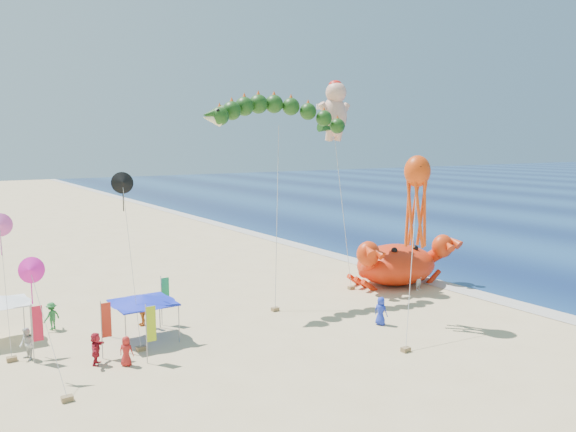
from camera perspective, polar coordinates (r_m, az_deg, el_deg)
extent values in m
plane|color=#D1B784|center=(39.70, 4.06, -9.45)|extent=(320.00, 320.00, 0.00)
plane|color=silver|center=(47.70, 15.67, -6.81)|extent=(320.00, 320.00, 0.00)
ellipsoid|color=red|center=(46.94, 10.89, -4.85)|extent=(7.52, 6.49, 3.27)
sphere|color=red|center=(43.21, 8.72, -3.90)|extent=(1.95, 1.95, 1.95)
sphere|color=black|center=(45.15, 11.01, -3.46)|extent=(0.50, 0.50, 0.50)
sphere|color=red|center=(48.35, 15.19, -2.86)|extent=(1.95, 1.95, 1.95)
sphere|color=black|center=(46.59, 12.83, -3.17)|extent=(0.50, 0.50, 0.50)
cone|color=#14390F|center=(38.11, -7.76, 10.18)|extent=(1.57, 1.16, 1.28)
cylinder|color=#B2B2B2|center=(39.42, -1.13, 0.05)|extent=(1.94, 2.51, 12.62)
cube|color=olive|center=(39.24, -1.31, -9.45)|extent=(0.50, 0.35, 0.25)
ellipsoid|color=#E8A88E|center=(45.27, 4.73, 10.04)|extent=(2.15, 1.77, 3.16)
sphere|color=#E8A88E|center=(45.23, 4.91, 12.39)|extent=(1.65, 1.65, 1.65)
ellipsoid|color=red|center=(45.36, 4.84, 13.11)|extent=(1.07, 1.07, 0.75)
cylinder|color=#B2B2B2|center=(44.72, 5.58, 0.62)|extent=(0.20, 2.25, 12.19)
cube|color=olive|center=(45.07, 6.44, -7.25)|extent=(0.50, 0.35, 0.25)
ellipsoid|color=#DB3E0B|center=(36.12, 13.01, 4.45)|extent=(1.73, 1.56, 1.99)
cylinder|color=#B2B2B2|center=(34.06, 12.46, -4.35)|extent=(4.22, 3.56, 9.06)
cube|color=olive|center=(32.70, 11.87, -13.13)|extent=(0.50, 0.35, 0.25)
cylinder|color=gray|center=(32.75, -16.16, -11.42)|extent=(0.06, 0.06, 2.20)
cylinder|color=gray|center=(33.73, -11.02, -10.70)|extent=(0.06, 0.06, 2.20)
cylinder|color=gray|center=(35.61, -17.67, -9.95)|extent=(0.06, 0.06, 2.20)
cylinder|color=gray|center=(36.51, -12.90, -9.34)|extent=(0.06, 0.06, 2.20)
cube|color=#1625C3|center=(34.28, -14.50, -8.52)|extent=(3.35, 3.35, 0.08)
cone|color=#1625C3|center=(34.22, -14.51, -8.13)|extent=(3.69, 3.69, 0.45)
cylinder|color=gray|center=(36.25, -24.65, -9.97)|extent=(0.06, 0.06, 2.20)
cylinder|color=gray|center=(38.80, -25.27, -8.88)|extent=(0.06, 0.06, 2.20)
cube|color=white|center=(37.07, -27.13, -7.90)|extent=(2.92, 2.92, 0.08)
cone|color=white|center=(37.01, -27.15, -7.54)|extent=(3.21, 3.21, 0.45)
cylinder|color=gray|center=(30.87, -14.19, -11.55)|extent=(0.05, 0.05, 3.20)
cube|color=#A7C216|center=(30.80, -13.72, -10.60)|extent=(0.50, 0.04, 1.90)
cylinder|color=gray|center=(32.17, -18.41, -10.93)|extent=(0.05, 0.05, 3.20)
cube|color=red|center=(32.08, -17.96, -10.02)|extent=(0.50, 0.04, 1.90)
cylinder|color=gray|center=(32.88, -24.52, -10.82)|extent=(0.05, 0.05, 3.20)
cube|color=red|center=(32.77, -24.08, -9.94)|extent=(0.50, 0.04, 1.90)
cylinder|color=gray|center=(36.81, -12.73, -8.39)|extent=(0.05, 0.05, 3.20)
cube|color=#189450|center=(36.77, -12.34, -7.59)|extent=(0.50, 0.04, 1.90)
imported|color=#2033BB|center=(36.67, 9.41, -9.49)|extent=(0.83, 1.02, 1.81)
imported|color=silver|center=(45.57, 13.14, -6.20)|extent=(0.77, 0.60, 1.86)
imported|color=#AA1B29|center=(31.71, -18.93, -12.63)|extent=(1.24, 1.65, 1.73)
imported|color=#267332|center=(38.23, -22.88, -9.35)|extent=(1.29, 1.10, 1.73)
imported|color=beige|center=(33.68, -25.01, -11.71)|extent=(0.85, 0.99, 1.75)
imported|color=#A71D1A|center=(31.14, -16.11, -13.05)|extent=(0.90, 0.89, 1.57)
imported|color=#1C27A8|center=(36.60, -13.76, -9.60)|extent=(0.59, 0.76, 1.86)
imported|color=orange|center=(37.25, -14.60, -9.38)|extent=(0.45, 1.05, 1.79)
cone|color=#FD54BB|center=(34.51, -27.23, -0.79)|extent=(1.30, 0.51, 1.32)
cylinder|color=#B2B2B2|center=(33.71, -26.17, -7.00)|extent=(0.55, 3.04, 6.85)
cube|color=olive|center=(33.31, -25.04, -13.30)|extent=(0.50, 0.35, 0.25)
cone|color=black|center=(34.37, -16.46, 3.28)|extent=(1.30, 0.51, 1.32)
cylinder|color=#B2B2B2|center=(33.65, -15.01, -4.64)|extent=(0.55, 3.04, 8.98)
cube|color=olive|center=(33.59, -13.50, -12.61)|extent=(0.50, 0.35, 0.25)
cone|color=#FF1CB0|center=(30.13, -24.70, -5.01)|extent=(1.30, 0.51, 1.32)
cylinder|color=#B2B2B2|center=(29.41, -23.47, -10.63)|extent=(0.55, 3.04, 5.16)
cube|color=olive|center=(28.96, -22.14, -16.32)|extent=(0.50, 0.35, 0.25)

